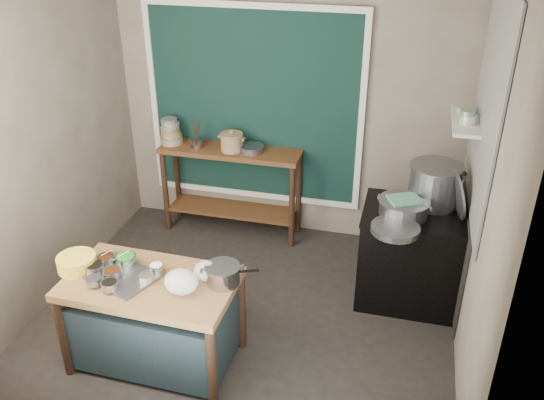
% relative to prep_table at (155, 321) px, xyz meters
% --- Properties ---
extents(floor, '(3.50, 3.00, 0.02)m').
position_rel_prep_table_xyz_m(floor, '(0.51, 0.75, -0.39)').
color(floor, '#28241E').
rests_on(floor, ground).
extents(back_wall, '(3.50, 0.02, 2.80)m').
position_rel_prep_table_xyz_m(back_wall, '(0.51, 2.26, 1.02)').
color(back_wall, gray).
rests_on(back_wall, floor).
extents(left_wall, '(0.02, 3.00, 2.80)m').
position_rel_prep_table_xyz_m(left_wall, '(-1.25, 0.75, 1.02)').
color(left_wall, gray).
rests_on(left_wall, floor).
extents(right_wall, '(0.02, 3.00, 2.80)m').
position_rel_prep_table_xyz_m(right_wall, '(2.27, 0.75, 1.02)').
color(right_wall, gray).
rests_on(right_wall, floor).
extents(curtain_panel, '(2.10, 0.02, 1.90)m').
position_rel_prep_table_xyz_m(curtain_panel, '(0.16, 2.22, 0.98)').
color(curtain_panel, black).
rests_on(curtain_panel, back_wall).
extents(curtain_frame, '(2.22, 0.03, 2.02)m').
position_rel_prep_table_xyz_m(curtain_frame, '(0.16, 2.21, 0.98)').
color(curtain_frame, beige).
rests_on(curtain_frame, back_wall).
extents(tile_panel, '(0.02, 1.70, 1.70)m').
position_rel_prep_table_xyz_m(tile_panel, '(2.24, 1.30, 1.48)').
color(tile_panel, '#B2B2AA').
rests_on(tile_panel, right_wall).
extents(soot_patch, '(0.01, 1.30, 1.30)m').
position_rel_prep_table_xyz_m(soot_patch, '(2.25, 1.40, 0.32)').
color(soot_patch, black).
rests_on(soot_patch, right_wall).
extents(wall_shelf, '(0.22, 0.70, 0.03)m').
position_rel_prep_table_xyz_m(wall_shelf, '(2.14, 1.60, 1.23)').
color(wall_shelf, beige).
rests_on(wall_shelf, right_wall).
extents(prep_table, '(1.26, 0.74, 0.75)m').
position_rel_prep_table_xyz_m(prep_table, '(0.00, 0.00, 0.00)').
color(prep_table, brown).
rests_on(prep_table, floor).
extents(back_counter, '(1.45, 0.40, 0.95)m').
position_rel_prep_table_xyz_m(back_counter, '(-0.04, 2.03, 0.10)').
color(back_counter, '#4F2F16').
rests_on(back_counter, floor).
extents(stove_block, '(0.90, 0.68, 0.85)m').
position_rel_prep_table_xyz_m(stove_block, '(1.86, 1.30, 0.05)').
color(stove_block, black).
rests_on(stove_block, floor).
extents(stove_top, '(0.92, 0.69, 0.03)m').
position_rel_prep_table_xyz_m(stove_top, '(1.86, 1.30, 0.49)').
color(stove_top, black).
rests_on(stove_top, stove_block).
extents(condiment_tray, '(0.62, 0.53, 0.02)m').
position_rel_prep_table_xyz_m(condiment_tray, '(-0.22, -0.01, 0.39)').
color(condiment_tray, gray).
rests_on(condiment_tray, prep_table).
extents(condiment_bowls, '(0.56, 0.46, 0.06)m').
position_rel_prep_table_xyz_m(condiment_bowls, '(-0.27, 0.01, 0.43)').
color(condiment_bowls, gray).
rests_on(condiment_bowls, condiment_tray).
extents(yellow_basin, '(0.34, 0.34, 0.11)m').
position_rel_prep_table_xyz_m(yellow_basin, '(-0.58, 0.00, 0.43)').
color(yellow_basin, yellow).
rests_on(yellow_basin, prep_table).
extents(saucepan, '(0.34, 0.34, 0.14)m').
position_rel_prep_table_xyz_m(saucepan, '(0.53, 0.11, 0.45)').
color(saucepan, gray).
rests_on(saucepan, prep_table).
extents(plastic_bag_a, '(0.27, 0.24, 0.18)m').
position_rel_prep_table_xyz_m(plastic_bag_a, '(0.28, -0.07, 0.47)').
color(plastic_bag_a, white).
rests_on(plastic_bag_a, prep_table).
extents(plastic_bag_b, '(0.23, 0.20, 0.15)m').
position_rel_prep_table_xyz_m(plastic_bag_b, '(0.41, 0.12, 0.45)').
color(plastic_bag_b, white).
rests_on(plastic_bag_b, prep_table).
extents(bowl_stack, '(0.23, 0.23, 0.26)m').
position_rel_prep_table_xyz_m(bowl_stack, '(-0.69, 2.04, 0.69)').
color(bowl_stack, tan).
rests_on(bowl_stack, back_counter).
extents(utensil_cup, '(0.14, 0.14, 0.09)m').
position_rel_prep_table_xyz_m(utensil_cup, '(-0.38, 2.00, 0.62)').
color(utensil_cup, gray).
rests_on(utensil_cup, back_counter).
extents(ceramic_crock, '(0.27, 0.27, 0.16)m').
position_rel_prep_table_xyz_m(ceramic_crock, '(-0.02, 2.00, 0.66)').
color(ceramic_crock, olive).
rests_on(ceramic_crock, back_counter).
extents(wide_bowl, '(0.28, 0.28, 0.06)m').
position_rel_prep_table_xyz_m(wide_bowl, '(0.18, 2.03, 0.61)').
color(wide_bowl, gray).
rests_on(wide_bowl, back_counter).
extents(stock_pot, '(0.60, 0.60, 0.36)m').
position_rel_prep_table_xyz_m(stock_pot, '(1.96, 1.48, 0.68)').
color(stock_pot, gray).
rests_on(stock_pot, stove_top).
extents(pot_lid, '(0.19, 0.43, 0.41)m').
position_rel_prep_table_xyz_m(pot_lid, '(2.14, 1.29, 0.71)').
color(pot_lid, gray).
rests_on(pot_lid, stove_top).
extents(steamer, '(0.52, 0.52, 0.14)m').
position_rel_prep_table_xyz_m(steamer, '(1.73, 1.21, 0.57)').
color(steamer, gray).
rests_on(steamer, stove_top).
extents(green_cloth, '(0.32, 0.29, 0.02)m').
position_rel_prep_table_xyz_m(green_cloth, '(1.73, 1.21, 0.65)').
color(green_cloth, '#5B9F83').
rests_on(green_cloth, steamer).
extents(shallow_pan, '(0.46, 0.46, 0.05)m').
position_rel_prep_table_xyz_m(shallow_pan, '(1.68, 0.92, 0.53)').
color(shallow_pan, gray).
rests_on(shallow_pan, stove_top).
extents(shelf_bowl_stack, '(0.13, 0.13, 0.11)m').
position_rel_prep_table_xyz_m(shelf_bowl_stack, '(2.14, 1.51, 1.29)').
color(shelf_bowl_stack, silver).
rests_on(shelf_bowl_stack, wall_shelf).
extents(shelf_bowl_green, '(0.18, 0.18, 0.05)m').
position_rel_prep_table_xyz_m(shelf_bowl_green, '(2.14, 1.75, 1.27)').
color(shelf_bowl_green, gray).
rests_on(shelf_bowl_green, wall_shelf).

